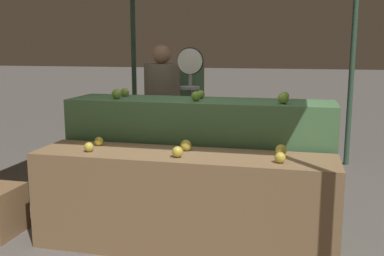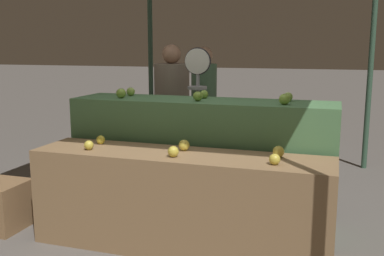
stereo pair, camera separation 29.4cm
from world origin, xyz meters
The scene contains 18 objects.
ground_plane centered at (0.00, 0.00, 0.00)m, with size 60.00×60.00×0.00m, color #66605B.
display_counter_front centered at (0.00, 0.00, 0.39)m, with size 2.35×0.55×0.78m, color olive.
display_counter_back centered at (0.00, 0.60, 0.56)m, with size 2.35×0.55×1.13m, color #4C7A4C.
apple_front_0 centered at (-0.74, -0.10, 0.81)m, with size 0.08×0.08×0.08m, color gold.
apple_front_1 centered at (-0.01, -0.12, 0.82)m, with size 0.08×0.08×0.08m, color gold.
apple_front_2 centered at (0.75, -0.11, 0.82)m, with size 0.08×0.08×0.08m, color gold.
apple_front_3 centered at (-0.75, 0.12, 0.81)m, with size 0.07×0.07×0.07m, color gold.
apple_front_4 centered at (0.00, 0.11, 0.82)m, with size 0.09×0.09×0.09m, color gold.
apple_front_5 centered at (0.74, 0.12, 0.82)m, with size 0.09×0.09×0.09m, color gold.
apple_back_0 centered at (-0.74, 0.50, 1.17)m, with size 0.09×0.09×0.09m, color #84AD3D.
apple_back_1 centered at (-0.01, 0.50, 1.17)m, with size 0.08×0.08×0.08m, color #7AA338.
apple_back_2 centered at (0.73, 0.48, 1.17)m, with size 0.09×0.09×0.09m, color #84AD3D.
apple_back_3 centered at (-0.74, 0.70, 1.17)m, with size 0.08×0.08×0.08m, color #8EB247.
apple_back_4 centered at (-0.01, 0.70, 1.17)m, with size 0.08×0.08×0.08m, color #7AA338.
apple_back_5 centered at (0.74, 0.72, 1.17)m, with size 0.08×0.08×0.08m, color #8EB247.
produce_scale centered at (-0.23, 1.21, 1.15)m, with size 0.28×0.20×1.58m.
person_vendor_at_scale centered at (-0.64, 1.53, 0.92)m, with size 0.49×0.49×1.62m.
person_customer_left centered at (-0.46, 2.21, 0.92)m, with size 0.44×0.44×1.59m.
Camera 1 is at (0.85, -3.27, 1.59)m, focal length 42.00 mm.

